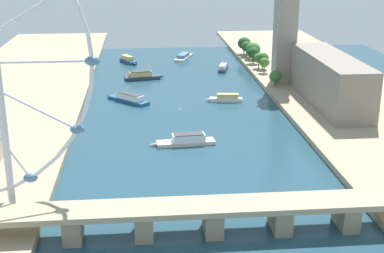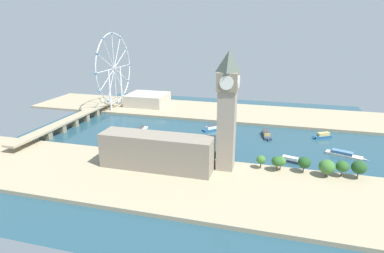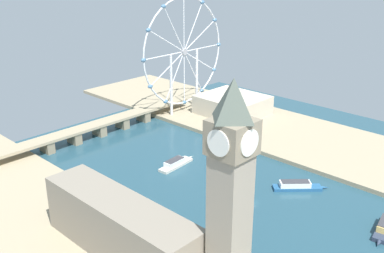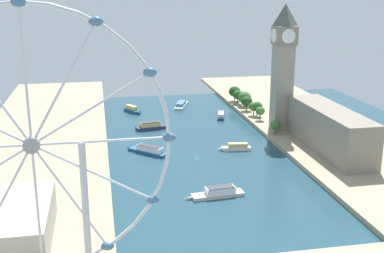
# 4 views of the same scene
# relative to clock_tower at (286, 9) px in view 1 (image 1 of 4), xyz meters

# --- Properties ---
(ground_plane) EXTENTS (374.24, 374.24, 0.00)m
(ground_plane) POSITION_rel_clock_tower_xyz_m (71.67, 38.23, -51.02)
(ground_plane) COLOR #234756
(riverbank_left) EXTENTS (90.00, 520.00, 3.00)m
(riverbank_left) POSITION_rel_clock_tower_xyz_m (-30.45, 38.23, -49.52)
(riverbank_left) COLOR tan
(riverbank_left) RESTS_ON ground_plane
(riverbank_right) EXTENTS (90.00, 520.00, 3.00)m
(riverbank_right) POSITION_rel_clock_tower_xyz_m (173.79, 38.23, -49.52)
(riverbank_right) COLOR tan
(riverbank_right) RESTS_ON ground_plane
(clock_tower) EXTENTS (16.22, 16.22, 92.03)m
(clock_tower) POSITION_rel_clock_tower_xyz_m (0.00, 0.00, 0.00)
(clock_tower) COLOR gray
(clock_tower) RESTS_ON riverbank_left
(parliament_block) EXTENTS (22.00, 89.63, 27.77)m
(parliament_block) POSITION_rel_clock_tower_xyz_m (-13.73, 52.82, -34.13)
(parliament_block) COLOR gray
(parliament_block) RESTS_ON riverbank_left
(tree_row_embankment) EXTENTS (14.20, 119.41, 13.87)m
(tree_row_embankment) POSITION_rel_clock_tower_xyz_m (6.94, -63.51, -39.86)
(tree_row_embankment) COLOR #513823
(tree_row_embankment) RESTS_ON riverbank_left
(river_bridge) EXTENTS (186.24, 13.61, 10.51)m
(river_bridge) POSITION_rel_clock_tower_xyz_m (71.67, 190.13, -43.51)
(river_bridge) COLOR tan
(river_bridge) RESTS_ON ground_plane
(tour_boat_0) EXTENTS (10.81, 25.00, 4.71)m
(tour_boat_0) POSITION_rel_clock_tower_xyz_m (32.53, -52.04, -49.08)
(tour_boat_0) COLOR #2D384C
(tour_boat_0) RESTS_ON ground_plane
(tour_boat_1) EXTENTS (29.02, 11.76, 6.11)m
(tour_boat_1) POSITION_rel_clock_tower_xyz_m (93.92, -28.02, -48.51)
(tour_boat_1) COLOR #2D384C
(tour_boat_1) RESTS_ON ground_plane
(tour_boat_2) EXTENTS (14.45, 21.04, 5.84)m
(tour_boat_2) POSITION_rel_clock_tower_xyz_m (104.70, -84.25, -48.57)
(tour_boat_2) COLOR #235684
(tour_boat_2) RESTS_ON ground_plane
(tour_boat_3) EXTENTS (32.85, 9.53, 5.46)m
(tour_boat_3) POSITION_rel_clock_tower_xyz_m (73.57, 105.74, -48.83)
(tour_boat_3) COLOR beige
(tour_boat_3) RESTS_ON ground_plane
(tour_boat_4) EXTENTS (17.63, 35.16, 4.59)m
(tour_boat_4) POSITION_rel_clock_tower_xyz_m (58.93, -97.41, -49.16)
(tour_boat_4) COLOR beige
(tour_boat_4) RESTS_ON ground_plane
(tour_boat_5) EXTENTS (27.51, 27.55, 5.48)m
(tour_boat_5) POSITION_rel_clock_tower_xyz_m (102.26, 29.14, -48.75)
(tour_boat_5) COLOR #235684
(tour_boat_5) RESTS_ON ground_plane
(tour_boat_6) EXTENTS (23.28, 7.33, 4.90)m
(tour_boat_6) POSITION_rel_clock_tower_xyz_m (43.62, 33.61, -48.97)
(tour_boat_6) COLOR white
(tour_boat_6) RESTS_ON ground_plane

